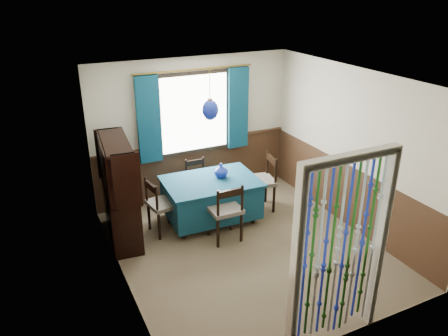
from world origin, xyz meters
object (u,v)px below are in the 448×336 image
dining_table (211,197)px  vase_table (221,171)px  vase_sideboard (118,178)px  chair_left (162,204)px  sideboard (120,205)px  pendant_lamp (210,110)px  chair_right (262,181)px  bowl_shelf (125,177)px  chair_near (226,210)px  chair_far (198,181)px

dining_table → vase_table: 0.45m
vase_sideboard → vase_table: bearing=-11.9°
chair_left → vase_table: vase_table is taller
sideboard → pendant_lamp: 1.95m
chair_right → bowl_shelf: bowl_shelf is taller
chair_right → sideboard: (-2.38, 0.11, 0.04)m
pendant_lamp → vase_table: 1.07m
bowl_shelf → vase_sideboard: bowl_shelf is taller
chair_right → vase_table: 0.80m
dining_table → bowl_shelf: (-1.38, -0.13, 0.69)m
vase_table → pendant_lamp: bearing=-165.7°
chair_near → chair_right: (0.99, 0.63, 0.02)m
chair_far → vase_sideboard: 1.50m
chair_left → chair_right: bearing=82.6°
pendant_lamp → vase_sideboard: 1.74m
dining_table → chair_right: chair_right is taller
chair_right → vase_table: chair_right is taller
chair_far → bowl_shelf: bearing=30.4°
vase_table → vase_sideboard: bearing=168.1°
chair_left → vase_sideboard: (-0.54, 0.39, 0.40)m
chair_near → vase_table: (0.25, 0.68, 0.32)m
dining_table → bowl_shelf: bearing=-171.9°
sideboard → vase_sideboard: size_ratio=8.82×
pendant_lamp → bowl_shelf: 1.58m
chair_left → bowl_shelf: bowl_shelf is taller
chair_near → vase_sideboard: (-1.33, 1.02, 0.38)m
chair_near → chair_far: size_ratio=1.17×
chair_far → chair_right: 1.11m
chair_left → sideboard: sideboard is taller
dining_table → chair_far: chair_far is taller
chair_left → vase_table: bearing=85.6°
dining_table → pendant_lamp: pendant_lamp is taller
sideboard → pendant_lamp: bearing=1.5°
vase_sideboard → pendant_lamp: bearing=-15.6°
vase_sideboard → chair_right: bearing=-9.4°
chair_near → vase_table: size_ratio=4.41×
dining_table → sideboard: sideboard is taller
dining_table → vase_sideboard: 1.50m
chair_right → vase_table: bearing=97.0°
pendant_lamp → sideboard: bearing=175.7°
chair_left → sideboard: bearing=-108.5°
chair_right → pendant_lamp: size_ratio=1.24×
dining_table → sideboard: 1.45m
pendant_lamp → bowl_shelf: (-1.38, -0.13, -0.77)m
chair_near → bowl_shelf: bowl_shelf is taller
chair_near → chair_left: 1.01m
sideboard → vase_sideboard: sideboard is taller
pendant_lamp → vase_table: bearing=14.3°
chair_near → vase_sideboard: bearing=143.7°
vase_table → bowl_shelf: (-1.58, -0.18, 0.28)m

